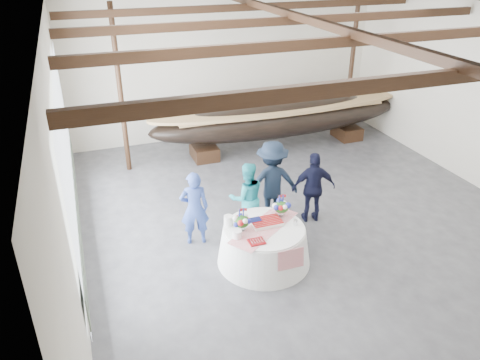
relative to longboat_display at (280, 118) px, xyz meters
name	(u,v)px	position (x,y,z in m)	size (l,w,h in m)	color
floor	(309,222)	(-1.16, -4.27, -0.97)	(10.00, 12.00, 0.01)	#3D3D42
wall_back	(226,67)	(-1.16, 1.73, 1.28)	(10.00, 0.02, 4.50)	silver
wall_left	(64,165)	(-6.16, -4.27, 1.28)	(0.02, 12.00, 4.50)	silver
ceiling	(325,18)	(-1.16, -4.27, 3.53)	(10.00, 12.00, 0.01)	white
pavilion_structure	(305,38)	(-1.16, -3.52, 3.03)	(9.80, 11.76, 4.50)	black
open_bay	(69,164)	(-6.11, -3.27, 0.86)	(0.03, 7.00, 3.20)	silver
longboat_display	(280,118)	(0.00, 0.00, 0.00)	(8.10, 1.62, 1.52)	black
banquet_table	(264,244)	(-2.71, -5.29, -0.57)	(1.86, 1.86, 0.80)	white
tabletop_items	(260,218)	(-2.75, -5.16, -0.02)	(1.73, 1.43, 0.40)	red
guest_woman_blue	(194,208)	(-3.81, -4.16, -0.14)	(0.60, 0.40, 1.66)	navy
guest_woman_teal	(247,198)	(-2.62, -4.08, -0.16)	(0.79, 0.62, 1.63)	teal
guest_man_left	(272,182)	(-1.93, -3.85, 0.00)	(1.25, 0.72, 1.93)	black
guest_man_right	(314,188)	(-1.06, -4.20, -0.13)	(0.99, 0.41, 1.68)	black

